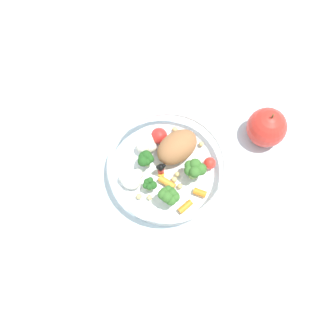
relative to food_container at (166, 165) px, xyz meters
name	(u,v)px	position (x,y,z in m)	size (l,w,h in m)	color
ground_plane	(171,171)	(0.01, 0.01, -0.03)	(2.40, 2.40, 0.00)	silver
food_container	(166,165)	(0.00, 0.00, 0.00)	(0.23, 0.23, 0.07)	white
loose_apple	(267,127)	(-0.02, 0.21, 0.01)	(0.08, 0.08, 0.09)	red
folded_napkin	(53,205)	(0.02, -0.23, -0.03)	(0.14, 0.10, 0.01)	silver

